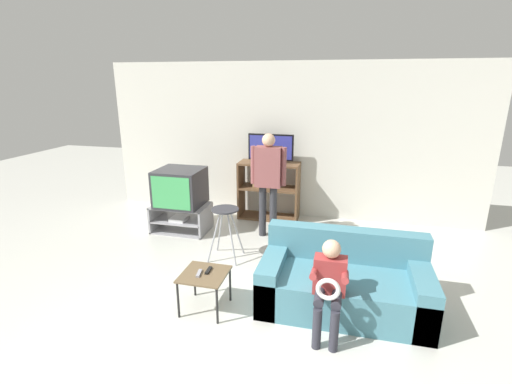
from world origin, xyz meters
TOP-DOWN VIEW (x-y plane):
  - ground_plane at (0.00, 0.00)m, footprint 18.00×18.00m
  - wall_back at (0.00, 3.78)m, footprint 6.40×0.06m
  - tv_stand at (-1.49, 2.61)m, footprint 0.86×0.56m
  - television_main at (-1.49, 2.63)m, footprint 0.69×0.66m
  - media_shelf at (-0.27, 3.49)m, footprint 1.02×0.42m
  - television_flat at (-0.25, 3.51)m, footprint 0.76×0.20m
  - folding_stool at (-0.50, 1.87)m, footprint 0.41×0.40m
  - snack_table at (-0.34, 0.72)m, footprint 0.46×0.46m
  - remote_control_black at (-0.32, 0.77)m, footprint 0.04×0.15m
  - remote_control_white at (-0.39, 0.69)m, footprint 0.06×0.15m
  - couch at (1.04, 1.13)m, footprint 1.70×0.88m
  - person_standing_adult at (-0.12, 2.74)m, footprint 0.53×0.20m
  - person_seated_child at (0.91, 0.62)m, footprint 0.33×0.43m

SIDE VIEW (x-z plane):
  - ground_plane at x=0.00m, z-range 0.00..0.00m
  - tv_stand at x=-1.49m, z-range 0.00..0.42m
  - couch at x=1.04m, z-range -0.12..0.64m
  - snack_table at x=-0.34m, z-range 0.16..0.57m
  - remote_control_black at x=-0.32m, z-range 0.41..0.43m
  - remote_control_white at x=-0.39m, z-range 0.41..0.43m
  - media_shelf at x=-0.27m, z-range 0.01..0.99m
  - person_seated_child at x=0.91m, z-range 0.08..1.01m
  - folding_stool at x=-0.50m, z-range 0.22..0.92m
  - television_main at x=-1.49m, z-range 0.42..1.00m
  - person_standing_adult at x=-0.12m, z-range 0.17..1.74m
  - television_flat at x=-0.25m, z-range 0.97..1.44m
  - wall_back at x=0.00m, z-range 0.00..2.60m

